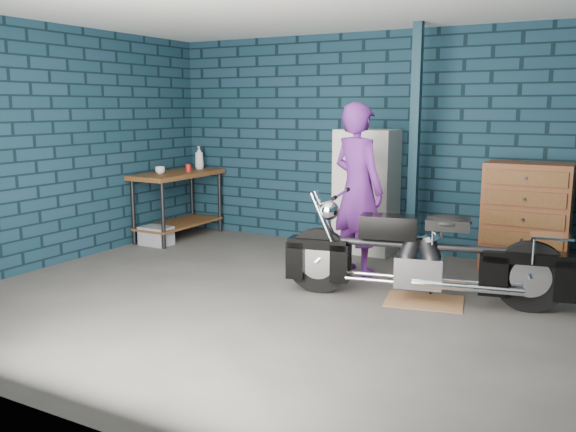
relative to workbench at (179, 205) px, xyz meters
The scene contains 13 objects.
ground 3.23m from the workbench, 33.14° to the right, with size 6.00×6.00×0.00m, color #4B4946.
room_walls 3.27m from the workbench, 24.06° to the right, with size 6.02×5.01×2.71m.
support_post 3.36m from the workbench, ahead, with size 0.10×0.10×2.70m, color #102934.
workbench is the anchor object (origin of this frame).
drip_mat 3.97m from the workbench, 16.34° to the right, with size 0.70×0.53×0.01m, color brown.
motorcycle 3.94m from the workbench, 16.34° to the right, with size 2.27×0.62×1.00m, color black, non-canonical shape.
person 2.92m from the workbench, ahead, with size 0.67×0.44×1.84m, color #571F75.
storage_bin 0.60m from the workbench, 87.71° to the right, with size 0.39×0.28×0.24m, color gray.
locker 2.62m from the workbench, 10.65° to the left, with size 0.71×0.51×1.52m, color beige.
tool_chest 4.45m from the workbench, ahead, with size 0.90×0.50×1.19m, color brown.
cup_a 0.58m from the workbench, 101.82° to the right, with size 0.13×0.13×0.10m, color #C4B594.
mug_red 0.53m from the workbench, 43.52° to the left, with size 0.08×0.08×0.11m, color #A41A15.
bottle 0.80m from the workbench, 91.31° to the left, with size 0.13×0.13×0.33m, color gray.
Camera 1 is at (2.63, -4.74, 1.80)m, focal length 38.00 mm.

